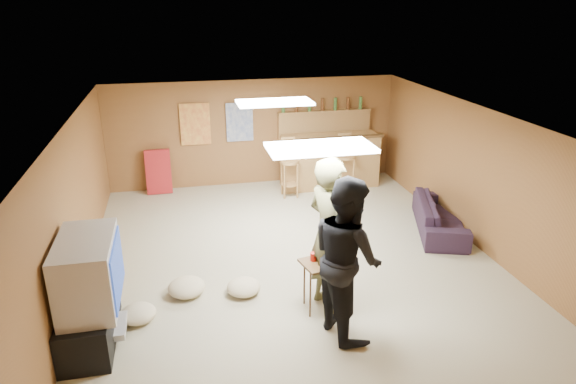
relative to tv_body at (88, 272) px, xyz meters
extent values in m
plane|color=tan|center=(2.65, 1.50, -0.90)|extent=(7.00, 7.00, 0.00)
cube|color=silver|center=(2.65, 1.50, 1.30)|extent=(6.00, 7.00, 0.02)
cube|color=brown|center=(2.65, 5.00, 0.20)|extent=(6.00, 0.02, 2.20)
cube|color=brown|center=(2.65, -2.00, 0.20)|extent=(6.00, 0.02, 2.20)
cube|color=brown|center=(-0.35, 1.50, 0.20)|extent=(0.02, 7.00, 2.20)
cube|color=brown|center=(5.65, 1.50, 0.20)|extent=(0.02, 7.00, 2.20)
cube|color=black|center=(-0.07, 0.00, -0.65)|extent=(0.55, 1.30, 0.50)
cube|color=#B2B2B7|center=(0.15, 0.00, -0.75)|extent=(0.35, 0.50, 0.08)
cube|color=#B2B2B7|center=(0.00, 0.00, 0.00)|extent=(0.60, 1.10, 0.80)
cube|color=navy|center=(0.31, 0.00, 0.00)|extent=(0.02, 0.95, 0.65)
cube|color=olive|center=(4.15, 4.45, -0.35)|extent=(2.00, 0.60, 1.10)
cube|color=#452D16|center=(4.15, 4.20, 0.20)|extent=(2.10, 0.12, 0.05)
cube|color=olive|center=(4.15, 4.90, 0.60)|extent=(2.00, 0.18, 0.05)
cube|color=olive|center=(4.15, 4.92, 0.30)|extent=(2.00, 0.14, 0.60)
cube|color=#BF3F26|center=(1.45, 4.96, 0.45)|extent=(0.60, 0.03, 0.85)
cube|color=#334C99|center=(2.35, 4.96, 0.45)|extent=(0.55, 0.03, 0.80)
cube|color=#B02023|center=(0.65, 4.80, -0.45)|extent=(0.50, 0.26, 0.91)
cube|color=white|center=(2.65, 0.00, 1.27)|extent=(1.20, 0.60, 0.04)
cube|color=white|center=(2.65, 2.70, 1.27)|extent=(1.20, 0.60, 0.04)
imported|color=brown|center=(2.83, 0.13, 0.11)|extent=(0.73, 0.86, 2.01)
imported|color=black|center=(2.87, -0.41, 0.07)|extent=(0.90, 1.06, 1.94)
imported|color=black|center=(5.35, 1.90, -0.63)|extent=(1.28, 1.96, 0.53)
cube|color=#452D16|center=(2.74, 0.06, -0.56)|extent=(0.60, 0.52, 0.68)
cylinder|color=#B1180B|center=(2.62, 0.11, -0.17)|extent=(0.10, 0.10, 0.11)
cylinder|color=#B1180B|center=(2.79, 0.00, -0.17)|extent=(0.10, 0.10, 0.12)
cylinder|color=navy|center=(2.90, 0.16, -0.17)|extent=(0.08, 0.08, 0.11)
ellipsoid|color=#C0B087|center=(1.05, 0.76, -0.79)|extent=(0.56, 0.56, 0.22)
ellipsoid|color=#C0B087|center=(1.80, 0.62, -0.80)|extent=(0.46, 0.46, 0.20)
ellipsoid|color=#C0B087|center=(0.44, 0.29, -0.80)|extent=(0.45, 0.45, 0.20)
camera|label=1|loc=(1.09, -5.36, 2.86)|focal=32.00mm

